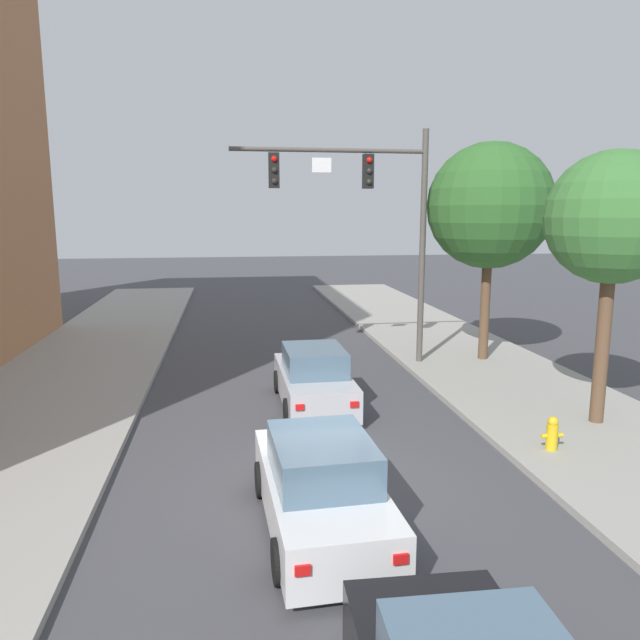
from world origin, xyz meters
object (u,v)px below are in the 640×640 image
car_following_white (320,488)px  traffic_signal_mast (371,204)px  fire_hydrant (552,433)px  street_tree_nearest (613,219)px  car_lead_silver (314,379)px  street_tree_second (490,206)px

car_following_white → traffic_signal_mast: bearing=72.5°
car_following_white → fire_hydrant: car_following_white is taller
traffic_signal_mast → street_tree_nearest: (4.08, -6.31, -0.42)m
car_lead_silver → fire_hydrant: 6.03m
traffic_signal_mast → car_following_white: (-3.13, -9.93, -4.60)m
car_lead_silver → car_following_white: same height
traffic_signal_mast → car_lead_silver: 6.36m
traffic_signal_mast → fire_hydrant: bearing=-74.7°
street_tree_nearest → car_lead_silver: bearing=157.9°
street_tree_nearest → street_tree_second: (-0.08, 6.32, 0.35)m
car_lead_silver → street_tree_nearest: street_tree_nearest is taller
traffic_signal_mast → car_following_white: traffic_signal_mast is taller
traffic_signal_mast → street_tree_second: (4.00, 0.02, -0.07)m
car_following_white → street_tree_nearest: street_tree_nearest is taller
traffic_signal_mast → street_tree_second: bearing=0.3°
street_tree_nearest → street_tree_second: 6.33m
fire_hydrant → street_tree_second: 9.29m
car_lead_silver → street_tree_second: (6.36, 3.71, 4.53)m
traffic_signal_mast → car_lead_silver: (-2.36, -3.70, -4.60)m
traffic_signal_mast → street_tree_nearest: bearing=-57.1°
traffic_signal_mast → street_tree_second: traffic_signal_mast is taller
traffic_signal_mast → car_following_white: 11.38m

